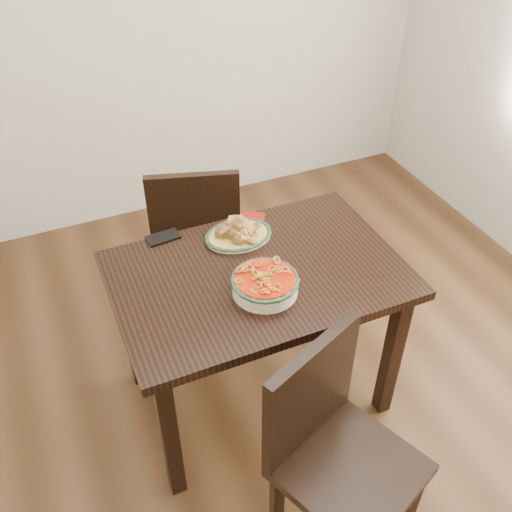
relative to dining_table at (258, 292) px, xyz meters
name	(u,v)px	position (x,y,z in m)	size (l,w,h in m)	color
floor	(278,395)	(0.08, -0.05, -0.64)	(3.50, 3.50, 0.00)	#382212
wall_back	(146,3)	(0.08, 1.70, 0.66)	(3.50, 0.10, 2.60)	beige
dining_table	(258,292)	(0.00, 0.00, 0.00)	(1.12, 0.74, 0.75)	black
chair_far	(196,232)	(-0.04, 0.66, -0.14)	(0.52, 0.52, 0.89)	black
chair_near	(332,443)	(-0.01, -0.64, -0.14)	(0.55, 0.55, 0.89)	black
fish_plate	(238,229)	(0.01, 0.23, 0.15)	(0.28, 0.22, 0.11)	beige
noodle_bowl	(265,282)	(-0.02, -0.11, 0.15)	(0.25, 0.25, 0.08)	#F4E8CE
smartphone	(163,237)	(-0.28, 0.35, 0.11)	(0.14, 0.07, 0.01)	black
napkin	(252,218)	(0.11, 0.32, 0.11)	(0.11, 0.09, 0.01)	maroon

